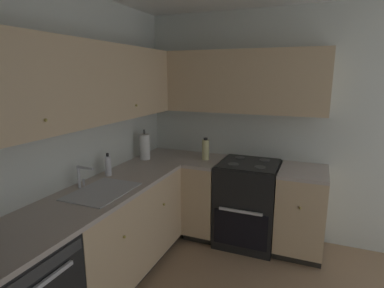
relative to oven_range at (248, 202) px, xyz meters
name	(u,v)px	position (x,y,z in m)	size (l,w,h in m)	color
wall_back	(39,152)	(-1.51, 1.28, 0.79)	(3.68, 0.05, 2.49)	silver
wall_right	(305,129)	(0.31, -0.52, 0.79)	(0.05, 3.65, 2.49)	silver
lower_cabinets_back	(117,232)	(-1.06, 0.96, -0.02)	(1.47, 0.62, 0.86)	tan
countertop_back	(114,185)	(-1.06, 0.95, 0.42)	(2.68, 0.60, 0.04)	#B7A89E
lower_cabinets_right	(258,206)	(-0.02, -0.11, -0.02)	(0.62, 1.43, 0.86)	tan
countertop_right	(260,167)	(-0.02, -0.11, 0.42)	(0.60, 1.43, 0.03)	#B7A89E
oven_range	(248,202)	(0.00, 0.00, 0.00)	(0.68, 0.62, 1.04)	black
upper_cabinets_back	(80,84)	(-1.22, 1.09, 1.29)	(2.36, 0.34, 0.64)	tan
upper_cabinets_right	(230,82)	(0.12, 0.26, 1.29)	(0.32, 1.98, 0.64)	tan
sink	(103,196)	(-1.25, 0.92, 0.40)	(0.56, 0.40, 0.10)	#B7B7BC
faucet	(81,175)	(-1.25, 1.13, 0.55)	(0.07, 0.16, 0.19)	silver
soap_bottle	(108,166)	(-0.89, 1.13, 0.53)	(0.06, 0.06, 0.21)	silver
paper_towel_roll	(145,147)	(-0.26, 1.11, 0.58)	(0.11, 0.11, 0.34)	white
oil_bottle	(206,149)	(-0.02, 0.49, 0.55)	(0.08, 0.08, 0.25)	beige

